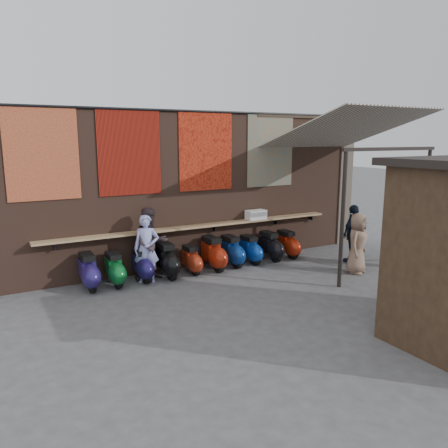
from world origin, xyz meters
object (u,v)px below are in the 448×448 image
object	(u,v)px
scooter_stool_0	(89,272)
shelf_box	(256,215)
scooter_stool_6	(232,251)
shopper_grey	(418,235)
scooter_stool_8	(270,246)
shopper_tan	(357,243)
diner_left	(147,249)
scooter_stool_5	(213,254)
scooter_stool_2	(142,265)
scooter_stool_1	(115,270)
scooter_stool_4	(191,260)
scooter_stool_9	(287,244)
shopper_navy	(353,234)
diner_right	(151,244)
scooter_stool_7	(250,250)
scooter_stool_3	(167,260)

from	to	relation	value
scooter_stool_0	shelf_box	bearing A→B (deg)	3.49
scooter_stool_6	shopper_grey	world-z (taller)	shopper_grey
scooter_stool_8	shopper_tan	world-z (taller)	shopper_tan
diner_left	scooter_stool_5	bearing A→B (deg)	25.94
scooter_stool_6	scooter_stool_2	bearing A→B (deg)	-179.93
scooter_stool_0	scooter_stool_2	xyz separation A→B (m)	(1.24, 0.00, -0.02)
scooter_stool_1	scooter_stool_2	distance (m)	0.67
diner_left	scooter_stool_6	bearing A→B (deg)	26.79
scooter_stool_4	scooter_stool_9	distance (m)	3.02
scooter_stool_4	shopper_navy	distance (m)	4.46
scooter_stool_9	diner_left	distance (m)	4.22
scooter_stool_0	diner_right	size ratio (longest dim) A/B	0.48
scooter_stool_1	scooter_stool_7	distance (m)	3.71
shelf_box	scooter_stool_0	xyz separation A→B (m)	(-4.62, -0.28, -0.86)
diner_left	shopper_navy	world-z (taller)	diner_left
scooter_stool_0	scooter_stool_5	bearing A→B (deg)	-1.04
scooter_stool_5	diner_right	size ratio (longest dim) A/B	0.51
scooter_stool_2	scooter_stool_9	bearing A→B (deg)	-0.19
scooter_stool_4	diner_right	world-z (taller)	diner_right
scooter_stool_6	shopper_grey	size ratio (longest dim) A/B	0.47
scooter_stool_2	scooter_stool_6	distance (m)	2.46
scooter_stool_6	scooter_stool_8	world-z (taller)	scooter_stool_6
diner_left	scooter_stool_2	bearing A→B (deg)	141.07
scooter_stool_5	scooter_stool_6	xyz separation A→B (m)	(0.59, 0.06, -0.03)
scooter_stool_5	shopper_grey	bearing A→B (deg)	-27.49
scooter_stool_5	diner_right	world-z (taller)	diner_right
shopper_navy	scooter_stool_7	bearing A→B (deg)	-39.66
diner_left	diner_right	distance (m)	0.21
scooter_stool_0	scooter_stool_7	distance (m)	4.28
scooter_stool_7	scooter_stool_9	bearing A→B (deg)	-1.26
scooter_stool_0	scooter_stool_8	distance (m)	4.91
scooter_stool_2	diner_left	bearing A→B (deg)	-62.27
scooter_stool_5	scooter_stool_9	xyz separation A→B (m)	(2.40, 0.05, -0.05)
scooter_stool_1	scooter_stool_9	xyz separation A→B (m)	(4.94, 0.03, -0.00)
scooter_stool_2	shopper_navy	bearing A→B (deg)	-12.85
scooter_stool_7	scooter_stool_4	bearing A→B (deg)	-177.62
scooter_stool_6	scooter_stool_7	xyz separation A→B (m)	(0.58, 0.01, -0.03)
scooter_stool_3	shopper_navy	size ratio (longest dim) A/B	0.56
diner_left	shopper_grey	world-z (taller)	shopper_grey
scooter_stool_2	diner_right	size ratio (longest dim) A/B	0.46
scooter_stool_7	diner_left	size ratio (longest dim) A/B	0.48
shopper_tan	diner_right	bearing A→B (deg)	127.65
shopper_navy	scooter_stool_8	bearing A→B (deg)	-46.11
scooter_stool_7	shopper_navy	size ratio (longest dim) A/B	0.49
scooter_stool_7	diner_right	world-z (taller)	diner_right
scooter_stool_0	scooter_stool_4	bearing A→B (deg)	-1.35
scooter_stool_0	scooter_stool_5	distance (m)	3.11
shelf_box	diner_left	size ratio (longest dim) A/B	0.34
shelf_box	scooter_stool_5	xyz separation A→B (m)	(-1.51, -0.34, -0.83)
shelf_box	scooter_stool_0	world-z (taller)	shelf_box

